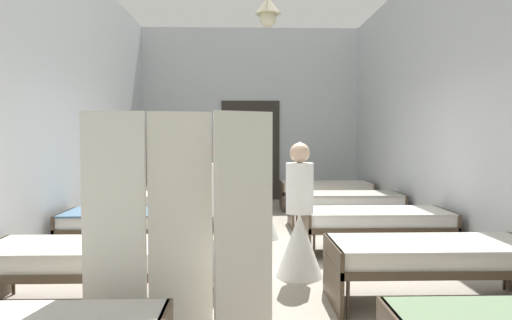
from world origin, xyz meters
TOP-DOWN VIEW (x-y plane):
  - ground_plane at (0.00, 0.00)m, footprint 5.82×11.45m
  - room_shell at (0.00, 1.17)m, footprint 5.62×11.05m
  - bed_left_row_1 at (-1.56, -1.89)m, footprint 1.90×0.84m
  - bed_right_row_1 at (1.56, -1.89)m, footprint 1.90×0.84m
  - bed_left_row_2 at (-1.56, 0.00)m, footprint 1.90×0.84m
  - bed_right_row_2 at (1.56, 0.00)m, footprint 1.90×0.84m
  - bed_left_row_3 at (-1.56, 1.89)m, footprint 1.90×0.84m
  - bed_right_row_3 at (1.56, 1.89)m, footprint 1.90×0.84m
  - bed_left_row_4 at (-1.56, 3.78)m, footprint 1.90×0.84m
  - bed_right_row_4 at (1.56, 3.78)m, footprint 1.90×0.84m
  - nurse_near_aisle at (0.10, 0.93)m, footprint 0.52×0.52m
  - nurse_mid_aisle at (-0.41, -1.12)m, footprint 0.52×0.52m
  - nurse_far_aisle at (0.43, -1.02)m, footprint 0.52×0.52m
  - potted_plant at (0.03, 2.93)m, footprint 0.60×0.60m
  - privacy_screen at (-0.61, -3.07)m, footprint 1.24×0.23m

SIDE VIEW (x-z plane):
  - ground_plane at x=0.00m, z-range -0.10..0.00m
  - bed_left_row_1 at x=-1.56m, z-range 0.15..0.73m
  - bed_right_row_1 at x=1.56m, z-range 0.15..0.73m
  - bed_left_row_2 at x=-1.56m, z-range 0.15..0.73m
  - bed_right_row_2 at x=1.56m, z-range 0.15..0.73m
  - bed_left_row_3 at x=-1.56m, z-range 0.15..0.73m
  - bed_right_row_3 at x=1.56m, z-range 0.15..0.73m
  - bed_left_row_4 at x=-1.56m, z-range 0.15..0.73m
  - bed_right_row_4 at x=1.56m, z-range 0.15..0.73m
  - nurse_near_aisle at x=0.10m, z-range -0.21..1.27m
  - nurse_mid_aisle at x=-0.41m, z-range -0.21..1.27m
  - nurse_far_aisle at x=0.43m, z-range -0.21..1.27m
  - privacy_screen at x=-0.61m, z-range 0.00..1.70m
  - potted_plant at x=0.03m, z-range 0.21..1.69m
  - room_shell at x=0.00m, z-range 0.00..4.16m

